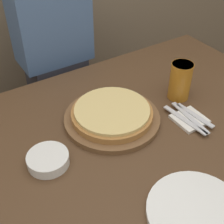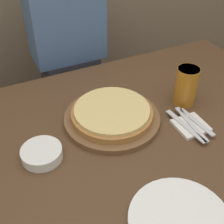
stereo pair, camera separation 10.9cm
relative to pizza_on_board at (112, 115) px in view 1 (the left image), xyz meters
name	(u,v)px [view 1 (the left image)]	position (x,y,z in m)	size (l,w,h in m)	color
dining_table	(120,211)	(-0.04, -0.13, -0.41)	(1.57, 1.04, 0.78)	#4C331E
pizza_on_board	(112,115)	(0.00, 0.00, 0.00)	(0.35, 0.35, 0.06)	brown
beer_glass	(180,79)	(0.31, -0.02, 0.06)	(0.09, 0.09, 0.15)	#B7701E
dinner_plate	(197,213)	(-0.02, -0.46, -0.02)	(0.28, 0.28, 0.02)	white
side_bowl	(48,160)	(-0.28, -0.07, -0.01)	(0.13, 0.13, 0.04)	white
napkin_stack	(189,119)	(0.24, -0.15, -0.02)	(0.11, 0.11, 0.01)	white
fork	(185,120)	(0.22, -0.15, -0.01)	(0.04, 0.20, 0.00)	silver
dinner_knife	(190,118)	(0.24, -0.15, -0.01)	(0.03, 0.20, 0.00)	silver
spoon	(195,115)	(0.27, -0.15, -0.01)	(0.03, 0.17, 0.00)	silver
diner_person	(57,73)	(0.03, 0.57, -0.13)	(0.34, 0.20, 1.37)	#33333D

